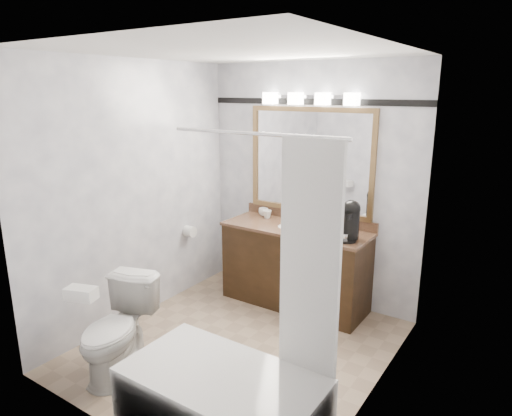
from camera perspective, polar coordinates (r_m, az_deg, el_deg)
The scene contains 14 objects.
room at distance 3.75m, azimuth -2.33°, elevation -0.37°, with size 2.42×2.62×2.52m.
vanity at distance 4.82m, azimuth 4.94°, elevation -7.06°, with size 1.53×0.58×0.97m.
mirror at distance 4.77m, azimuth 6.76°, elevation 5.84°, with size 1.40×0.04×1.10m.
vanity_light_bar at distance 4.67m, azimuth 6.68°, elevation 13.46°, with size 1.02×0.14×0.12m.
accent_stripe at distance 4.73m, azimuth 7.04°, elevation 13.06°, with size 2.40×0.01×0.06m, color black.
bathtub at distance 3.22m, azimuth -3.67°, elevation -22.42°, with size 1.30×0.75×1.96m.
tp_roll at distance 5.09m, azimuth -8.28°, elevation -2.91°, with size 0.12×0.12×0.11m, color white.
toilet at distance 3.89m, azimuth -16.98°, elevation -14.34°, with size 0.42×0.74×0.76m, color white.
tissue_box at distance 3.56m, azimuth -21.02°, elevation -9.93°, with size 0.22×0.12×0.09m, color white.
coffee_maker at distance 4.33m, azimuth 11.70°, elevation -1.42°, with size 0.20×0.25×0.38m.
cup_left at distance 5.10m, azimuth 0.94°, elevation -0.47°, with size 0.11×0.11×0.08m, color white.
cup_right at distance 5.00m, azimuth 1.41°, elevation -0.77°, with size 0.09×0.09×0.09m, color white.
soap_bottle_a at distance 4.91m, azimuth 4.05°, elevation -0.89°, with size 0.05×0.06×0.12m, color white.
soap_bar at distance 4.81m, azimuth 5.22°, elevation -1.84°, with size 0.09×0.05×0.03m, color beige.
Camera 1 is at (2.13, -2.93, 2.22)m, focal length 32.00 mm.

